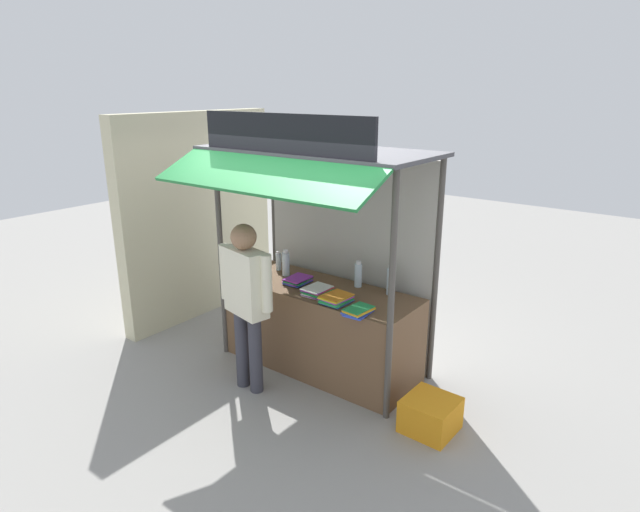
{
  "coord_description": "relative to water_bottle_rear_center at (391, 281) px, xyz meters",
  "views": [
    {
      "loc": [
        3.17,
        -4.17,
        2.93
      ],
      "look_at": [
        0.0,
        0.0,
        1.27
      ],
      "focal_mm": 29.88,
      "sensor_mm": 36.0,
      "label": 1
    }
  ],
  "objects": [
    {
      "name": "neighbour_wall",
      "position": [
        -2.9,
        0.01,
        0.26
      ],
      "size": [
        0.2,
        2.4,
        2.66
      ],
      "primitive_type": "cube",
      "color": "beige",
      "rests_on": "ground"
    },
    {
      "name": "banana_bunch_rightmost",
      "position": [
        -0.91,
        -0.78,
        0.99
      ],
      "size": [
        0.1,
        0.1,
        0.27
      ],
      "color": "#332D23"
    },
    {
      "name": "magazine_stack_back_left",
      "position": [
        0.01,
        -0.62,
        -0.12
      ],
      "size": [
        0.22,
        0.3,
        0.06
      ],
      "color": "blue",
      "rests_on": "stall_counter"
    },
    {
      "name": "vendor_person",
      "position": [
        -0.98,
        -1.08,
        -0.03
      ],
      "size": [
        0.65,
        0.31,
        1.73
      ],
      "rotation": [
        0.0,
        0.0,
        2.93
      ],
      "color": "#383842",
      "rests_on": "ground"
    },
    {
      "name": "magazine_stack_front_right",
      "position": [
        -0.3,
        -0.53,
        -0.1
      ],
      "size": [
        0.27,
        0.31,
        0.08
      ],
      "color": "black",
      "rests_on": "stall_counter"
    },
    {
      "name": "water_bottle_far_right",
      "position": [
        -1.41,
        -0.12,
        -0.04
      ],
      "size": [
        0.06,
        0.06,
        0.22
      ],
      "color": "silver",
      "rests_on": "stall_counter"
    },
    {
      "name": "water_bottle_back_right",
      "position": [
        -0.38,
        -0.02,
        -0.01
      ],
      "size": [
        0.08,
        0.08,
        0.28
      ],
      "color": "silver",
      "rests_on": "stall_counter"
    },
    {
      "name": "plastic_crate",
      "position": [
        0.8,
        -0.61,
        -0.91
      ],
      "size": [
        0.45,
        0.45,
        0.31
      ],
      "primitive_type": "cube",
      "rotation": [
        0.0,
        0.0,
        -0.03
      ],
      "color": "orange",
      "rests_on": "ground"
    },
    {
      "name": "water_bottle_far_left",
      "position": [
        -1.22,
        -0.21,
        -0.0
      ],
      "size": [
        0.08,
        0.08,
        0.3
      ],
      "color": "silver",
      "rests_on": "stall_counter"
    },
    {
      "name": "banana_bunch_inner_right",
      "position": [
        0.06,
        -0.78,
        0.96
      ],
      "size": [
        0.1,
        0.11,
        0.29
      ],
      "color": "#332D23"
    },
    {
      "name": "magazine_stack_left",
      "position": [
        -0.6,
        -0.45,
        -0.11
      ],
      "size": [
        0.25,
        0.31,
        0.07
      ],
      "color": "white",
      "rests_on": "stall_counter"
    },
    {
      "name": "magazine_stack_center",
      "position": [
        -0.96,
        -0.32,
        -0.11
      ],
      "size": [
        0.24,
        0.31,
        0.07
      ],
      "color": "black",
      "rests_on": "stall_counter"
    },
    {
      "name": "stall_counter",
      "position": [
        -0.68,
        -0.29,
        -0.61
      ],
      "size": [
        2.14,
        0.78,
        0.92
      ],
      "primitive_type": "cube",
      "color": "brown",
      "rests_on": "ground"
    },
    {
      "name": "water_bottle_rear_center",
      "position": [
        0.0,
        0.0,
        0.0
      ],
      "size": [
        0.09,
        0.09,
        0.31
      ],
      "color": "silver",
      "rests_on": "stall_counter"
    },
    {
      "name": "stall_structure",
      "position": [
        -0.68,
        -0.17,
        0.59
      ],
      "size": [
        2.34,
        1.62,
        2.72
      ],
      "color": "#4C4742",
      "rests_on": "ground"
    },
    {
      "name": "banana_bunch_inner_left",
      "position": [
        -1.54,
        -0.78,
        0.99
      ],
      "size": [
        0.11,
        0.11,
        0.27
      ],
      "color": "#332D23"
    },
    {
      "name": "ground_plane",
      "position": [
        -0.68,
        -0.29,
        -1.07
      ],
      "size": [
        20.0,
        20.0,
        0.0
      ],
      "primitive_type": "plane",
      "color": "gray"
    }
  ]
}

